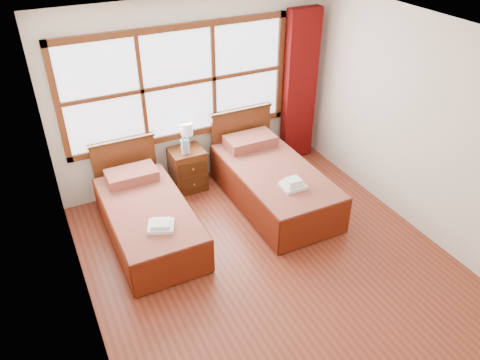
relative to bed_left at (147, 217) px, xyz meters
name	(u,v)px	position (x,y,z in m)	size (l,w,h in m)	color
floor	(274,267)	(1.12, -1.20, -0.28)	(4.50, 4.50, 0.00)	brown
ceiling	(286,43)	(1.12, -1.20, 2.32)	(4.50, 4.50, 0.00)	white
wall_back	(196,94)	(1.12, 1.05, 1.02)	(4.00, 4.00, 0.00)	silver
wall_left	(75,227)	(-0.88, -1.20, 1.02)	(4.50, 4.50, 0.00)	silver
wall_right	(427,132)	(3.12, -1.20, 1.02)	(4.50, 4.50, 0.00)	silver
window	(179,84)	(0.87, 1.01, 1.22)	(3.16, 0.06, 1.56)	white
curtain	(300,87)	(2.72, 0.91, 0.89)	(0.50, 0.16, 2.30)	#620A09
bed_left	(147,217)	(0.00, 0.00, 0.00)	(0.95, 1.97, 0.91)	#40230D
bed_right	(272,181)	(1.76, 0.00, 0.03)	(1.04, 2.06, 1.00)	#40230D
nightstand	(188,169)	(0.84, 0.80, 0.03)	(0.46, 0.46, 0.62)	#5B2B13
towels_left	(161,225)	(0.02, -0.53, 0.24)	(0.36, 0.34, 0.09)	white
towels_right	(293,184)	(1.74, -0.55, 0.30)	(0.30, 0.26, 0.12)	white
lamp	(187,130)	(0.91, 0.94, 0.58)	(0.17, 0.17, 0.34)	#BA913B
bottle_near	(183,147)	(0.77, 0.71, 0.45)	(0.07, 0.07, 0.25)	silver
bottle_far	(187,146)	(0.83, 0.72, 0.44)	(0.06, 0.06, 0.23)	silver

